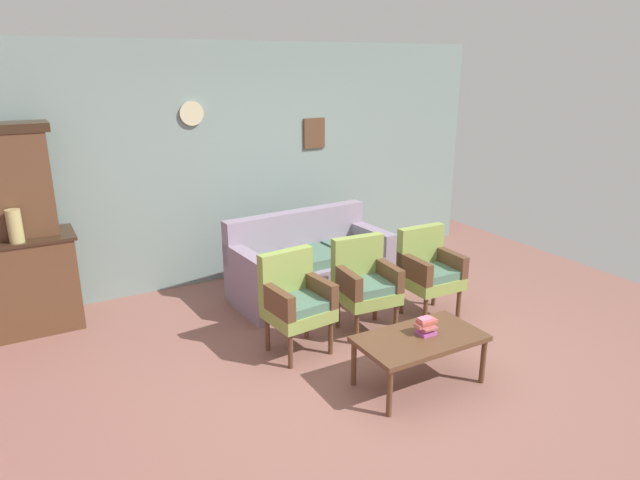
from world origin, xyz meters
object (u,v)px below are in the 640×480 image
at_px(side_cabinet, 14,286).
at_px(coffee_table, 420,341).
at_px(book_stack_on_table, 426,326).
at_px(floral_couch, 310,267).
at_px(armchair_row_middle, 429,268).
at_px(vase_on_cabinet, 15,226).
at_px(armchair_near_cabinet, 295,298).
at_px(armchair_by_doorway, 365,281).

relative_size(side_cabinet, coffee_table, 1.16).
height_order(side_cabinet, book_stack_on_table, side_cabinet).
bearing_deg(floral_couch, coffee_table, -93.11).
bearing_deg(armchair_row_middle, side_cabinet, 156.01).
relative_size(vase_on_cabinet, floral_couch, 0.17).
xyz_separation_m(side_cabinet, armchair_near_cabinet, (2.14, -1.63, 0.03)).
relative_size(armchair_by_doorway, book_stack_on_table, 5.15).
height_order(floral_couch, armchair_by_doorway, same).
relative_size(armchair_near_cabinet, armchair_by_doorway, 1.00).
xyz_separation_m(floral_couch, coffee_table, (-0.11, -2.03, 0.05)).
bearing_deg(armchair_row_middle, armchair_near_cabinet, -179.61).
xyz_separation_m(vase_on_cabinet, floral_couch, (2.76, -0.40, -0.75)).
bearing_deg(coffee_table, book_stack_on_table, 11.52).
height_order(armchair_near_cabinet, book_stack_on_table, armchair_near_cabinet).
relative_size(side_cabinet, armchair_row_middle, 1.28).
height_order(side_cabinet, armchair_row_middle, side_cabinet).
xyz_separation_m(vase_on_cabinet, armchair_by_doorway, (2.80, -1.41, -0.58)).
bearing_deg(armchair_row_middle, book_stack_on_table, -130.73).
xyz_separation_m(floral_couch, armchair_by_doorway, (0.04, -1.01, 0.17)).
height_order(armchair_row_middle, coffee_table, armchair_row_middle).
distance_m(armchair_by_doorway, coffee_table, 1.04).
bearing_deg(vase_on_cabinet, floral_couch, -8.32).
distance_m(side_cabinet, armchair_near_cabinet, 2.69).
distance_m(armchair_row_middle, coffee_table, 1.34).
xyz_separation_m(side_cabinet, vase_on_cabinet, (0.09, -0.18, 0.62)).
xyz_separation_m(vase_on_cabinet, armchair_row_middle, (3.55, -1.45, -0.58)).
xyz_separation_m(armchair_row_middle, book_stack_on_table, (-0.84, -0.97, -0.01)).
bearing_deg(side_cabinet, book_stack_on_table, -42.75).
distance_m(vase_on_cabinet, armchair_by_doorway, 3.19).
bearing_deg(armchair_by_doorway, side_cabinet, 151.20).
bearing_deg(vase_on_cabinet, side_cabinet, 117.11).
distance_m(side_cabinet, coffee_table, 3.78).
relative_size(armchair_near_cabinet, armchair_row_middle, 1.00).
relative_size(floral_couch, armchair_row_middle, 1.99).
bearing_deg(vase_on_cabinet, book_stack_on_table, -41.68).
relative_size(vase_on_cabinet, book_stack_on_table, 1.73).
xyz_separation_m(armchair_near_cabinet, armchair_by_doorway, (0.76, 0.04, 0.00)).
bearing_deg(coffee_table, side_cabinet, 136.41).
bearing_deg(armchair_by_doorway, armchair_near_cabinet, -176.89).
height_order(armchair_row_middle, book_stack_on_table, armchair_row_middle).
bearing_deg(coffee_table, armchair_row_middle, 47.50).
bearing_deg(book_stack_on_table, floral_couch, 88.76).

